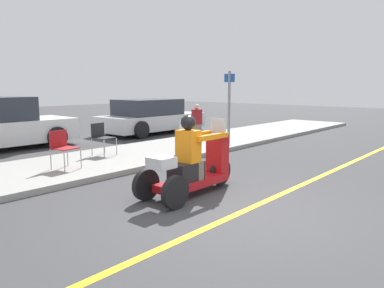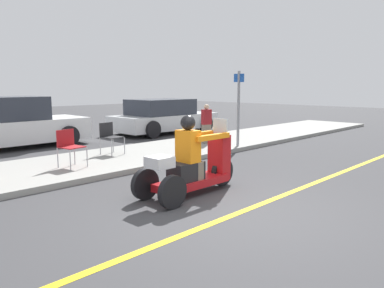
# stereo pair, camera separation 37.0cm
# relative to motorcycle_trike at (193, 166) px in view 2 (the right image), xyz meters

# --- Properties ---
(ground_plane) EXTENTS (60.00, 60.00, 0.00)m
(ground_plane) POSITION_rel_motorcycle_trike_xyz_m (-0.37, -1.20, -0.50)
(ground_plane) COLOR #38383A
(lane_stripe) EXTENTS (24.00, 0.12, 0.01)m
(lane_stripe) POSITION_rel_motorcycle_trike_xyz_m (-0.01, -1.20, -0.50)
(lane_stripe) COLOR gold
(lane_stripe) RESTS_ON ground
(sidewalk_strip) EXTENTS (28.00, 2.80, 0.12)m
(sidewalk_strip) POSITION_rel_motorcycle_trike_xyz_m (-0.37, 3.40, -0.44)
(sidewalk_strip) COLOR gray
(sidewalk_strip) RESTS_ON ground
(motorcycle_trike) EXTENTS (2.14, 0.77, 1.41)m
(motorcycle_trike) POSITION_rel_motorcycle_trike_xyz_m (0.00, 0.00, 0.00)
(motorcycle_trike) COLOR black
(motorcycle_trike) RESTS_ON ground
(spectator_by_tree) EXTENTS (0.25, 0.19, 0.94)m
(spectator_by_tree) POSITION_rel_motorcycle_trike_xyz_m (2.61, 2.60, 0.07)
(spectator_by_tree) COLOR black
(spectator_by_tree) RESTS_ON sidewalk_strip
(spectator_mid_group) EXTENTS (0.32, 0.24, 1.21)m
(spectator_mid_group) POSITION_rel_motorcycle_trike_xyz_m (3.98, 3.29, 0.20)
(spectator_mid_group) COLOR #726656
(spectator_mid_group) RESTS_ON sidewalk_strip
(folding_chair_curbside) EXTENTS (0.52, 0.52, 0.82)m
(folding_chair_curbside) POSITION_rel_motorcycle_trike_xyz_m (0.83, 3.85, 0.12)
(folding_chair_curbside) COLOR #A5A8AD
(folding_chair_curbside) RESTS_ON sidewalk_strip
(folding_chair_set_back) EXTENTS (0.53, 0.53, 0.82)m
(folding_chair_set_back) POSITION_rel_motorcycle_trike_xyz_m (-0.68, 3.14, 0.12)
(folding_chair_set_back) COLOR #A5A8AD
(folding_chair_set_back) RESTS_ON sidewalk_strip
(parked_car_lot_far) EXTENTS (4.67, 2.02, 1.57)m
(parked_car_lot_far) POSITION_rel_motorcycle_trike_xyz_m (-0.52, 7.44, 0.24)
(parked_car_lot_far) COLOR silver
(parked_car_lot_far) RESTS_ON ground
(parked_car_lot_right) EXTENTS (4.44, 2.11, 1.37)m
(parked_car_lot_right) POSITION_rel_motorcycle_trike_xyz_m (5.40, 6.91, 0.15)
(parked_car_lot_right) COLOR silver
(parked_car_lot_right) RESTS_ON ground
(street_sign) EXTENTS (0.08, 0.36, 2.20)m
(street_sign) POSITION_rel_motorcycle_trike_xyz_m (4.24, 2.25, 0.82)
(street_sign) COLOR gray
(street_sign) RESTS_ON sidewalk_strip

